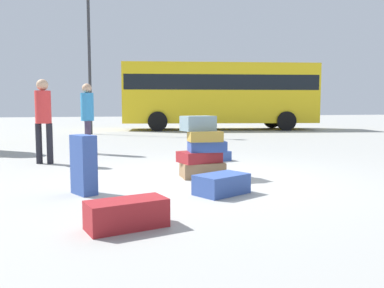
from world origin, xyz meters
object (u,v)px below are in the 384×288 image
Objects in this scene: suitcase_navy_foreground_near at (222,184)px; parked_bus at (219,92)px; person_tourist_with_camera at (87,112)px; person_bearded_onlooker at (43,114)px; lamp_post at (89,23)px; suitcase_maroon_right_side at (127,214)px; suitcase_tower at (202,151)px; suitcase_navy_upright_blue at (84,165)px; suitcase_navy_foreground_far at (212,156)px.

parked_bus is (5.21, 13.62, 1.70)m from suitcase_navy_foreground_near.
parked_bus is (6.64, 8.59, 0.85)m from person_tourist_with_camera.
person_bearded_onlooker is 1.72m from person_tourist_with_camera.
person_tourist_with_camera is 7.75m from lamp_post.
suitcase_maroon_right_side is 0.44× the size of person_bearded_onlooker.
suitcase_tower is 1.28× the size of suitcase_navy_upright_blue.
person_tourist_with_camera is (0.25, 4.52, 0.61)m from suitcase_navy_upright_blue.
suitcase_navy_foreground_far is at bearing 18.39° from suitcase_navy_upright_blue.
suitcase_maroon_right_side is at bearing -3.97° from person_tourist_with_camera.
suitcase_navy_foreground_far is at bearing -77.81° from lamp_post.
lamp_post reaches higher than parked_bus.
suitcase_navy_foreground_far is (0.79, 1.71, -0.32)m from suitcase_tower.
person_bearded_onlooker is 0.99× the size of person_tourist_with_camera.
person_tourist_with_camera is at bearing 62.25° from suitcase_navy_upright_blue.
person_tourist_with_camera is (0.89, 1.47, 0.01)m from person_bearded_onlooker.
parked_bus is (6.56, 14.70, 1.70)m from suitcase_maroon_right_side.
person_bearded_onlooker reaches higher than suitcase_navy_foreground_far.
lamp_post is (1.31, 8.40, 3.44)m from person_bearded_onlooker.
suitcase_tower is 1.28m from suitcase_navy_foreground_near.
person_bearded_onlooker is (-2.47, 2.32, 0.56)m from suitcase_tower.
parked_bus is at bearing 44.79° from suitcase_navy_foreground_near.
person_bearded_onlooker is (-0.96, 4.63, 0.85)m from suitcase_maroon_right_side.
suitcase_tower is 1.33× the size of suitcase_maroon_right_side.
suitcase_maroon_right_side is (0.32, -1.59, -0.25)m from suitcase_navy_upright_blue.
suitcase_maroon_right_side is at bearing -165.88° from suitcase_navy_foreground_near.
person_tourist_with_camera is at bearing 112.62° from suitcase_tower.
suitcase_navy_upright_blue is at bearing -56.06° from person_bearded_onlooker.
parked_bus reaches higher than suitcase_navy_foreground_near.
suitcase_navy_foreground_near is (-0.15, -1.24, -0.29)m from suitcase_tower.
lamp_post is (-6.21, -1.66, 2.59)m from parked_bus.
suitcase_maroon_right_side is (-1.51, -2.31, -0.29)m from suitcase_tower.
suitcase_maroon_right_side is at bearing -103.04° from suitcase_navy_upright_blue.
suitcase_tower is 11.50m from lamp_post.
suitcase_navy_upright_blue is 0.08× the size of parked_bus.
suitcase_navy_foreground_near is at bearing -97.06° from suitcase_tower.
person_tourist_with_camera is at bearing -114.46° from parked_bus.
suitcase_navy_foreground_near is 0.40× the size of person_bearded_onlooker.
person_bearded_onlooker is at bearing 136.81° from suitcase_tower.
suitcase_tower is 0.58× the size of person_tourist_with_camera.
person_bearded_onlooker is at bearing -98.87° from lamp_post.
suitcase_maroon_right_side is 4.81m from person_bearded_onlooker.
suitcase_navy_foreground_near is at bearing -97.70° from parked_bus.
suitcase_navy_foreground_near is at bearing -41.50° from suitcase_navy_upright_blue.
suitcase_navy_foreground_near is 0.40× the size of person_tourist_with_camera.
suitcase_navy_foreground_far is 0.99× the size of suitcase_navy_upright_blue.
person_bearded_onlooker is at bearing -113.57° from parked_bus.
suitcase_navy_foreground_near is at bearing -34.82° from person_bearded_onlooker.
person_bearded_onlooker reaches higher than suitcase_maroon_right_side.
suitcase_navy_foreground_near is at bearing 25.92° from suitcase_maroon_right_side.
person_bearded_onlooker is at bearing 156.15° from suitcase_navy_foreground_far.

